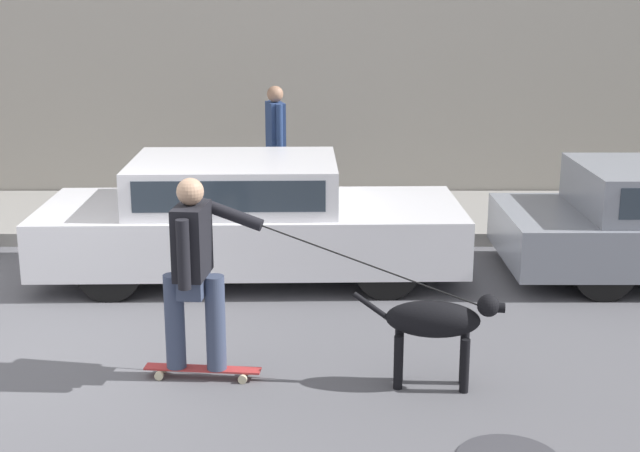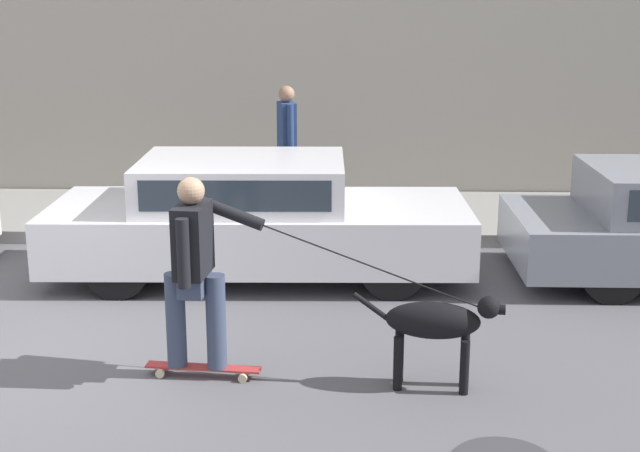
% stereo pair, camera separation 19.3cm
% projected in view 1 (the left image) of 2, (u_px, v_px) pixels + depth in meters
% --- Properties ---
extents(ground_plane, '(36.00, 36.00, 0.00)m').
position_uv_depth(ground_plane, '(32.00, 363.00, 7.32)').
color(ground_plane, '#545459').
extents(back_wall, '(32.00, 0.30, 4.54)m').
position_uv_depth(back_wall, '(154.00, 42.00, 12.58)').
color(back_wall, '#9E998E').
rests_on(back_wall, ground_plane).
extents(sidewalk_curb, '(30.00, 2.40, 0.16)m').
position_uv_depth(sidewalk_curb, '(143.00, 216.00, 11.81)').
color(sidewalk_curb, gray).
rests_on(sidewalk_curb, ground_plane).
extents(parked_car_1, '(4.45, 1.84, 1.27)m').
position_uv_depth(parked_car_1, '(252.00, 220.00, 9.44)').
color(parked_car_1, black).
rests_on(parked_car_1, ground_plane).
extents(dog, '(1.15, 0.37, 0.76)m').
position_uv_depth(dog, '(440.00, 323.00, 6.76)').
color(dog, black).
rests_on(dog, ground_plane).
extents(skateboarder, '(2.66, 0.64, 1.61)m').
position_uv_depth(skateboarder, '(199.00, 267.00, 6.82)').
color(skateboarder, beige).
rests_on(skateboarder, ground_plane).
extents(pedestrian_with_bag, '(0.29, 0.63, 1.67)m').
position_uv_depth(pedestrian_with_bag, '(280.00, 145.00, 11.22)').
color(pedestrian_with_bag, '#3D4760').
rests_on(pedestrian_with_bag, sidewalk_curb).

